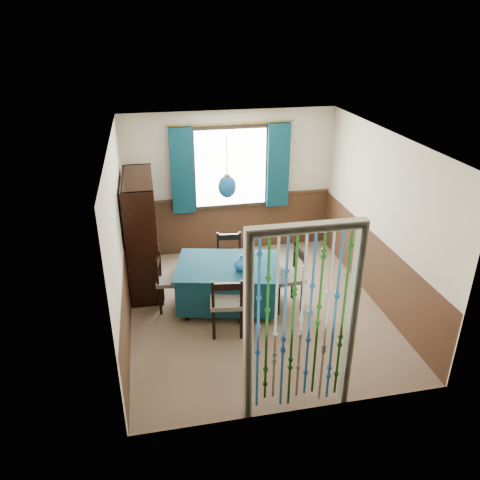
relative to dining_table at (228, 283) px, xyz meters
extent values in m
plane|color=brown|center=(0.38, -0.12, -0.41)|extent=(4.00, 4.00, 0.00)
plane|color=silver|center=(0.38, -0.12, 2.09)|extent=(4.00, 4.00, 0.00)
plane|color=beige|center=(0.38, 1.88, 0.84)|extent=(3.60, 0.00, 3.60)
plane|color=beige|center=(0.38, -2.12, 0.84)|extent=(3.60, 0.00, 3.60)
plane|color=beige|center=(-1.42, -0.12, 0.84)|extent=(0.00, 4.00, 4.00)
plane|color=beige|center=(2.18, -0.12, 0.84)|extent=(0.00, 4.00, 4.00)
plane|color=#3E2617|center=(0.38, 1.86, 0.09)|extent=(3.60, 0.00, 3.60)
plane|color=#3E2617|center=(0.38, -2.11, 0.09)|extent=(3.60, 0.00, 3.60)
plane|color=#3E2617|center=(-1.41, -0.12, 0.09)|extent=(0.00, 4.00, 4.00)
plane|color=#3E2617|center=(2.16, -0.12, 0.09)|extent=(0.00, 4.00, 4.00)
cube|color=black|center=(0.38, 1.83, 1.14)|extent=(1.32, 0.12, 1.42)
cube|color=#0C3241|center=(0.00, 0.00, -0.02)|extent=(1.57, 1.24, 0.55)
cube|color=#0C3241|center=(0.00, 0.00, 0.27)|extent=(1.64, 1.31, 0.03)
cylinder|color=black|center=(-0.63, -0.21, -0.34)|extent=(0.07, 0.07, 0.14)
cylinder|color=black|center=(0.47, -0.46, -0.34)|extent=(0.07, 0.07, 0.14)
cylinder|color=black|center=(-0.47, 0.46, -0.34)|extent=(0.07, 0.07, 0.14)
cylinder|color=black|center=(0.63, 0.21, -0.34)|extent=(0.07, 0.07, 0.14)
cylinder|color=black|center=(-0.32, -0.72, -0.18)|extent=(0.04, 0.04, 0.45)
cylinder|color=black|center=(0.03, -0.77, -0.18)|extent=(0.04, 0.04, 0.45)
cylinder|color=black|center=(-0.28, -0.38, -0.18)|extent=(0.04, 0.04, 0.45)
cylinder|color=black|center=(0.08, -0.43, -0.18)|extent=(0.04, 0.04, 0.45)
cube|color=#5B5549|center=(-0.12, -0.57, 0.07)|extent=(0.49, 0.47, 0.06)
cube|color=black|center=(-0.15, -0.75, 0.40)|extent=(0.38, 0.09, 0.10)
cylinder|color=black|center=(-0.32, -0.73, 0.26)|extent=(0.04, 0.04, 0.44)
cylinder|color=black|center=(0.03, -0.78, 0.26)|extent=(0.04, 0.04, 0.44)
cylinder|color=black|center=(0.31, 0.72, -0.19)|extent=(0.04, 0.04, 0.43)
cylinder|color=black|center=(-0.03, 0.76, -0.19)|extent=(0.04, 0.04, 0.43)
cylinder|color=black|center=(0.27, 0.40, -0.19)|extent=(0.04, 0.04, 0.43)
cylinder|color=black|center=(-0.06, 0.44, -0.19)|extent=(0.04, 0.04, 0.43)
cube|color=#5B5549|center=(0.12, 0.58, 0.05)|extent=(0.46, 0.45, 0.06)
cube|color=black|center=(0.14, 0.75, 0.36)|extent=(0.36, 0.08, 0.10)
cylinder|color=black|center=(0.31, 0.73, 0.23)|extent=(0.04, 0.04, 0.42)
cylinder|color=black|center=(-0.02, 0.77, 0.23)|extent=(0.04, 0.04, 0.42)
cylinder|color=black|center=(-0.93, 0.35, -0.19)|extent=(0.04, 0.04, 0.44)
cylinder|color=black|center=(-0.98, 0.01, -0.19)|extent=(0.04, 0.04, 0.44)
cylinder|color=black|center=(-0.61, 0.31, -0.19)|extent=(0.04, 0.04, 0.44)
cylinder|color=black|center=(-0.66, -0.04, -0.19)|extent=(0.04, 0.04, 0.44)
cube|color=#5B5549|center=(-0.79, 0.16, 0.06)|extent=(0.47, 0.49, 0.06)
cube|color=black|center=(-0.97, 0.18, 0.38)|extent=(0.09, 0.37, 0.10)
cylinder|color=black|center=(-0.94, 0.36, 0.25)|extent=(0.04, 0.04, 0.43)
cylinder|color=black|center=(-0.99, 0.01, 0.25)|extent=(0.04, 0.04, 0.43)
cylinder|color=black|center=(1.01, -0.32, -0.18)|extent=(0.05, 0.05, 0.47)
cylinder|color=black|center=(0.99, 0.06, -0.18)|extent=(0.05, 0.05, 0.47)
cylinder|color=black|center=(0.66, -0.34, -0.18)|extent=(0.05, 0.05, 0.47)
cylinder|color=black|center=(0.63, 0.04, -0.18)|extent=(0.05, 0.05, 0.47)
cube|color=#5B5549|center=(0.82, -0.14, 0.09)|extent=(0.46, 0.48, 0.06)
cube|color=black|center=(1.01, -0.13, 0.43)|extent=(0.07, 0.40, 0.10)
cylinder|color=black|center=(1.02, -0.31, 0.29)|extent=(0.04, 0.04, 0.46)
cylinder|color=black|center=(1.00, 0.06, 0.29)|extent=(0.04, 0.04, 0.46)
cube|color=black|center=(-1.16, 0.91, 0.04)|extent=(0.48, 1.36, 0.89)
cube|color=black|center=(-1.16, 0.26, 0.92)|extent=(0.42, 0.05, 0.89)
cube|color=black|center=(-1.16, 1.55, 0.92)|extent=(0.42, 0.05, 0.89)
cube|color=black|center=(-1.16, 0.91, 1.35)|extent=(0.43, 1.36, 0.04)
cube|color=black|center=(-1.37, 0.91, 0.92)|extent=(0.04, 1.34, 0.89)
cube|color=black|center=(-1.13, 0.91, 0.79)|extent=(0.38, 1.28, 0.02)
cube|color=black|center=(-1.13, 0.91, 1.08)|extent=(0.38, 1.28, 0.02)
cylinder|color=olive|center=(0.00, 0.00, 1.77)|extent=(0.01, 0.01, 0.64)
ellipsoid|color=#155594|center=(0.00, 0.00, 1.45)|extent=(0.24, 0.24, 0.29)
cylinder|color=olive|center=(0.00, 0.00, 1.59)|extent=(0.07, 0.07, 0.03)
imported|color=#155594|center=(0.15, -0.17, 0.39)|extent=(0.24, 0.24, 0.20)
imported|color=beige|center=(-1.11, 0.62, 0.83)|extent=(0.25, 0.25, 0.05)
imported|color=beige|center=(-1.11, 1.17, 0.58)|extent=(0.22, 0.22, 0.21)
camera|label=1|loc=(-0.98, -5.71, 3.44)|focal=35.00mm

